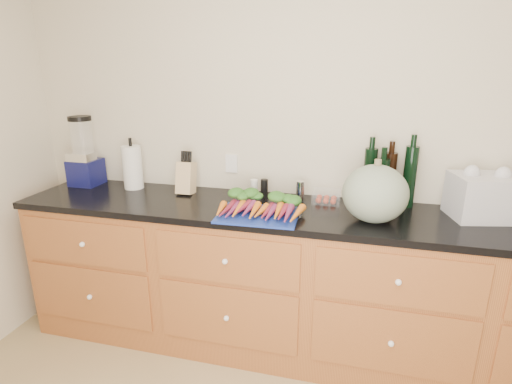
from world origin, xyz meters
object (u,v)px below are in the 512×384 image
(squash, at_px, (375,194))
(cutting_board, at_px, (258,215))
(blender_appliance, at_px, (84,155))
(knife_block, at_px, (186,178))
(tomato_box, at_px, (326,196))
(carrots, at_px, (260,208))
(paper_towel, at_px, (133,167))

(squash, bearing_deg, cutting_board, -172.74)
(cutting_board, distance_m, blender_appliance, 1.38)
(knife_block, relative_size, tomato_box, 1.24)
(blender_appliance, bearing_deg, knife_block, -1.30)
(carrots, bearing_deg, cutting_board, -90.00)
(squash, xyz_separation_m, blender_appliance, (-1.95, 0.24, 0.05))
(blender_appliance, bearing_deg, tomato_box, 0.43)
(cutting_board, height_order, carrots, carrots)
(cutting_board, xyz_separation_m, tomato_box, (0.35, 0.33, 0.03))
(cutting_board, bearing_deg, knife_block, 151.85)
(carrots, bearing_deg, blender_appliance, 168.05)
(carrots, distance_m, blender_appliance, 1.37)
(cutting_board, distance_m, knife_block, 0.64)
(squash, distance_m, tomato_box, 0.39)
(squash, distance_m, paper_towel, 1.59)
(tomato_box, bearing_deg, carrots, -139.80)
(tomato_box, bearing_deg, paper_towel, -179.56)
(carrots, xyz_separation_m, paper_towel, (-0.96, 0.28, 0.11))
(carrots, distance_m, knife_block, 0.62)
(squash, distance_m, knife_block, 1.20)
(carrots, xyz_separation_m, blender_appliance, (-1.33, 0.28, 0.17))
(cutting_board, distance_m, squash, 0.64)
(cutting_board, relative_size, carrots, 0.95)
(paper_towel, relative_size, tomato_box, 1.75)
(squash, bearing_deg, paper_towel, 171.30)
(cutting_board, relative_size, squash, 1.29)
(carrots, distance_m, tomato_box, 0.46)
(squash, relative_size, blender_appliance, 0.72)
(blender_appliance, distance_m, paper_towel, 0.37)
(carrots, distance_m, squash, 0.63)
(carrots, distance_m, paper_towel, 1.01)
(carrots, relative_size, squash, 1.36)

